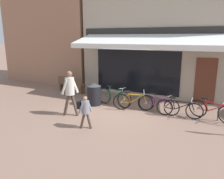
{
  "coord_description": "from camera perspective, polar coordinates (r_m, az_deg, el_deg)",
  "views": [
    {
      "loc": [
        3.62,
        -7.85,
        3.01
      ],
      "look_at": [
        0.08,
        -0.56,
        1.05
      ],
      "focal_mm": 35.0,
      "sensor_mm": 36.0,
      "label": 1
    }
  ],
  "objects": [
    {
      "name": "neighbour_building",
      "position": [
        16.34,
        -13.63,
        12.64
      ],
      "size": [
        6.33,
        4.0,
        5.69
      ],
      "color": "#9E7056",
      "rests_on": "ground_plane"
    },
    {
      "name": "pedestrian_adult",
      "position": [
        8.5,
        -10.95,
        0.23
      ],
      "size": [
        0.6,
        0.56,
        1.78
      ],
      "rotation": [
        0.0,
        0.0,
        -0.02
      ],
      "color": "#47382D",
      "rests_on": "ground_plane"
    },
    {
      "name": "bicycle_purple",
      "position": [
        9.04,
        11.95,
        -3.83
      ],
      "size": [
        1.75,
        0.52,
        0.81
      ],
      "rotation": [
        -0.14,
        0.0,
        -0.13
      ],
      "color": "black",
      "rests_on": "ground_plane"
    },
    {
      "name": "shop_front",
      "position": [
        12.48,
        12.91,
        13.67
      ],
      "size": [
        8.16,
        4.78,
        6.21
      ],
      "color": "tan",
      "rests_on": "ground_plane"
    },
    {
      "name": "bicycle_red",
      "position": [
        8.82,
        24.67,
        -5.06
      ],
      "size": [
        1.72,
        0.8,
        0.86
      ],
      "rotation": [
        0.11,
        0.0,
        -0.35
      ],
      "color": "black",
      "rests_on": "ground_plane"
    },
    {
      "name": "park_bench",
      "position": [
        12.29,
        -10.66,
        1.4
      ],
      "size": [
        1.62,
        0.54,
        0.87
      ],
      "rotation": [
        0.0,
        0.0,
        -0.06
      ],
      "color": "brown",
      "rests_on": "ground_plane"
    },
    {
      "name": "bicycle_orange",
      "position": [
        9.14,
        5.69,
        -3.19
      ],
      "size": [
        1.69,
        0.75,
        0.88
      ],
      "rotation": [
        0.14,
        0.0,
        0.36
      ],
      "color": "black",
      "rests_on": "ground_plane"
    },
    {
      "name": "ground_plane",
      "position": [
        9.16,
        1.1,
        -5.6
      ],
      "size": [
        160.0,
        160.0,
        0.0
      ],
      "primitive_type": "plane",
      "color": "#846656"
    },
    {
      "name": "bicycle_green",
      "position": [
        9.75,
        0.5,
        -1.98
      ],
      "size": [
        1.83,
        0.55,
        0.88
      ],
      "rotation": [
        -0.07,
        0.0,
        -0.2
      ],
      "color": "black",
      "rests_on": "ground_plane"
    },
    {
      "name": "pedestrian_child",
      "position": [
        7.32,
        -7.16,
        -4.95
      ],
      "size": [
        0.48,
        0.41,
        1.13
      ],
      "rotation": [
        0.0,
        0.0,
        -0.06
      ],
      "color": "#47382D",
      "rests_on": "ground_plane"
    },
    {
      "name": "litter_bin",
      "position": [
        9.87,
        -4.73,
        -1.2
      ],
      "size": [
        0.64,
        0.64,
        0.99
      ],
      "color": "black",
      "rests_on": "ground_plane"
    },
    {
      "name": "bicycle_black",
      "position": [
        8.73,
        17.09,
        -4.76
      ],
      "size": [
        1.75,
        0.52,
        0.79
      ],
      "rotation": [
        0.06,
        0.0,
        0.01
      ],
      "color": "black",
      "rests_on": "ground_plane"
    },
    {
      "name": "bike_rack_rail",
      "position": [
        9.1,
        11.66,
        -2.78
      ],
      "size": [
        4.67,
        0.04,
        0.57
      ],
      "color": "#47494F",
      "rests_on": "ground_plane"
    }
  ]
}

